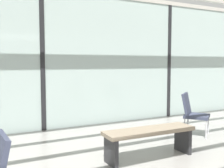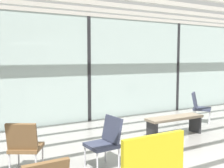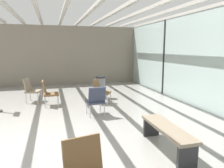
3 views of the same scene
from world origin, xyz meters
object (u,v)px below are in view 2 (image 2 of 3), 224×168
object	(u,v)px
lounge_chair_0	(199,105)
lounge_chair_6	(25,144)
parked_airplane	(48,57)
waiting_bench	(175,121)
lounge_chair_4	(106,139)

from	to	relation	value
lounge_chair_0	lounge_chair_6	world-z (taller)	same
parked_airplane	lounge_chair_0	world-z (taller)	parked_airplane
parked_airplane	waiting_bench	world-z (taller)	parked_airplane
parked_airplane	lounge_chair_4	size ratio (longest dim) A/B	13.48
parked_airplane	lounge_chair_4	xyz separation A→B (m)	(-1.78, -9.01, -1.39)
parked_airplane	lounge_chair_0	distance (m)	7.85
waiting_bench	lounge_chair_4	bearing A→B (deg)	21.80
lounge_chair_0	lounge_chair_6	size ratio (longest dim) A/B	1.00
lounge_chair_0	lounge_chair_6	xyz separation A→B (m)	(-5.24, -1.18, 0.00)
parked_airplane	lounge_chair_6	world-z (taller)	parked_airplane
parked_airplane	waiting_bench	bearing A→B (deg)	-85.87
lounge_chair_0	lounge_chair_4	bearing A→B (deg)	164.40
lounge_chair_6	waiting_bench	distance (m)	3.67
lounge_chair_0	waiting_bench	xyz separation A→B (m)	(-1.60, -0.73, -0.13)
parked_airplane	waiting_bench	distance (m)	8.30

